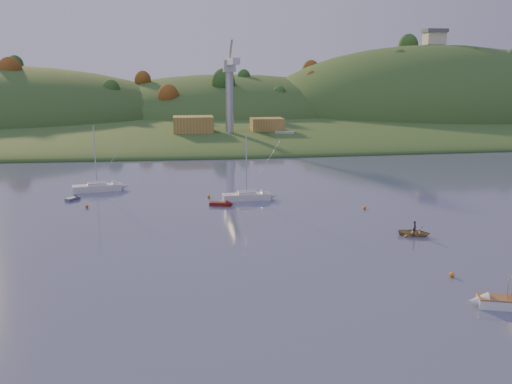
{
  "coord_description": "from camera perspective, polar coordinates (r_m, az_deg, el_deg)",
  "views": [
    {
      "loc": [
        -13.13,
        -37.0,
        19.88
      ],
      "look_at": [
        -2.93,
        34.5,
        4.36
      ],
      "focal_mm": 40.0,
      "sensor_mm": 36.0,
      "label": 1
    }
  ],
  "objects": [
    {
      "name": "fishing_boat",
      "position": [
        53.66,
        23.41,
        -9.78
      ],
      "size": [
        5.71,
        3.22,
        3.48
      ],
      "rotation": [
        0.0,
        0.0,
        2.84
      ],
      "color": "silver",
      "rests_on": "ground"
    },
    {
      "name": "shed_east",
      "position": [
        163.84,
        1.1,
        6.71
      ],
      "size": [
        9.0,
        7.0,
        4.0
      ],
      "primitive_type": "cube",
      "color": "olive",
      "rests_on": "wharf"
    },
    {
      "name": "hilltop_house",
      "position": [
        256.32,
        17.43,
        14.62
      ],
      "size": [
        9.0,
        7.0,
        6.45
      ],
      "color": "beige",
      "rests_on": "hill_right"
    },
    {
      "name": "far_shore",
      "position": [
        268.06,
        -5.34,
        7.83
      ],
      "size": [
        620.0,
        220.0,
        1.5
      ],
      "primitive_type": "cube",
      "color": "#26491D",
      "rests_on": "ground"
    },
    {
      "name": "dock_crane",
      "position": [
        156.15,
        -2.61,
        11.13
      ],
      "size": [
        3.2,
        28.0,
        20.3
      ],
      "color": "#B7B7BC",
      "rests_on": "wharf"
    },
    {
      "name": "hill_right",
      "position": [
        256.73,
        16.95,
        7.17
      ],
      "size": [
        150.0,
        130.0,
        60.0
      ],
      "primitive_type": "ellipsoid",
      "color": "#26491D",
      "rests_on": "ground"
    },
    {
      "name": "sailboat_far",
      "position": [
        88.71,
        -0.96,
        -0.37
      ],
      "size": [
        7.48,
        2.69,
        10.19
      ],
      "rotation": [
        0.0,
        0.0,
        0.07
      ],
      "color": "silver",
      "rests_on": "ground"
    },
    {
      "name": "hill_center",
      "position": [
        248.87,
        -2.79,
        7.54
      ],
      "size": [
        140.0,
        120.0,
        36.0
      ],
      "primitive_type": "ellipsoid",
      "color": "#26491D",
      "rests_on": "ground"
    },
    {
      "name": "work_vessel",
      "position": [
        159.03,
        2.91,
        5.35
      ],
      "size": [
        13.22,
        7.8,
        3.21
      ],
      "rotation": [
        0.0,
        0.0,
        -0.29
      ],
      "color": "#525E6D",
      "rests_on": "ground"
    },
    {
      "name": "shore_slope",
      "position": [
        203.4,
        -4.41,
        6.49
      ],
      "size": [
        640.0,
        150.0,
        7.0
      ],
      "primitive_type": "ellipsoid",
      "color": "#26491D",
      "rests_on": "ground"
    },
    {
      "name": "grey_dinghy",
      "position": [
        93.56,
        -17.64,
        -0.58
      ],
      "size": [
        2.42,
        2.85,
        1.03
      ],
      "rotation": [
        0.0,
        0.0,
        0.96
      ],
      "color": "#51596A",
      "rests_on": "ground"
    },
    {
      "name": "paddler",
      "position": [
        72.36,
        15.58,
        -3.62
      ],
      "size": [
        0.56,
        0.68,
        1.59
      ],
      "primitive_type": "imported",
      "rotation": [
        0.0,
        0.0,
        1.2
      ],
      "color": "black",
      "rests_on": "ground"
    },
    {
      "name": "sailboat_near",
      "position": [
        98.82,
        -15.63,
        0.49
      ],
      "size": [
        8.19,
        3.82,
        10.93
      ],
      "rotation": [
        0.0,
        0.0,
        0.19
      ],
      "color": "silver",
      "rests_on": "ground"
    },
    {
      "name": "red_tender",
      "position": [
        85.19,
        -3.16,
        -1.21
      ],
      "size": [
        3.79,
        2.14,
        1.22
      ],
      "rotation": [
        0.0,
        0.0,
        -0.27
      ],
      "color": "#62140E",
      "rests_on": "ground"
    },
    {
      "name": "wharf",
      "position": [
        161.12,
        -1.61,
        5.47
      ],
      "size": [
        42.0,
        16.0,
        2.4
      ],
      "primitive_type": "cube",
      "color": "slate",
      "rests_on": "ground"
    },
    {
      "name": "buoy_0",
      "position": [
        59.51,
        19.01,
        -7.82
      ],
      "size": [
        0.5,
        0.5,
        0.5
      ],
      "primitive_type": "sphere",
      "color": "orange",
      "rests_on": "ground"
    },
    {
      "name": "shed_west",
      "position": [
        160.79,
        -6.3,
        6.68
      ],
      "size": [
        11.0,
        8.0,
        4.8
      ],
      "primitive_type": "cube",
      "color": "olive",
      "rests_on": "wharf"
    },
    {
      "name": "buoy_2",
      "position": [
        87.35,
        -16.57,
        -1.37
      ],
      "size": [
        0.5,
        0.5,
        0.5
      ],
      "primitive_type": "sphere",
      "color": "orange",
      "rests_on": "ground"
    },
    {
      "name": "buoy_3",
      "position": [
        90.52,
        -4.75,
        -0.44
      ],
      "size": [
        0.5,
        0.5,
        0.5
      ],
      "primitive_type": "sphere",
      "color": "orange",
      "rests_on": "ground"
    },
    {
      "name": "ground",
      "position": [
        44.01,
        10.53,
        -14.95
      ],
      "size": [
        500.0,
        500.0,
        0.0
      ],
      "primitive_type": "plane",
      "color": "#383D5C",
      "rests_on": "ground"
    },
    {
      "name": "buoy_1",
      "position": [
        84.41,
        10.8,
        -1.54
      ],
      "size": [
        0.5,
        0.5,
        0.5
      ],
      "primitive_type": "sphere",
      "color": "orange",
      "rests_on": "ground"
    },
    {
      "name": "canoe",
      "position": [
        72.46,
        15.56,
        -3.93
      ],
      "size": [
        4.53,
        3.9,
        0.79
      ],
      "primitive_type": "imported",
      "rotation": [
        0.0,
        0.0,
        1.2
      ],
      "color": "#A18B59",
      "rests_on": "ground"
    },
    {
      "name": "hillside_trees",
      "position": [
        223.27,
        -4.75,
        6.98
      ],
      "size": [
        280.0,
        50.0,
        32.0
      ],
      "primitive_type": null,
      "color": "#244F1C",
      "rests_on": "ground"
    }
  ]
}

